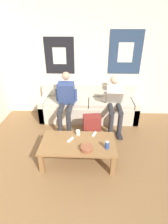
% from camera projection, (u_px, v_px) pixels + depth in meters
% --- Properties ---
extents(ground_plane, '(18.00, 18.00, 0.00)m').
position_uv_depth(ground_plane, '(78.00, 218.00, 2.14)').
color(ground_plane, brown).
extents(wall_back, '(10.00, 0.07, 2.55)m').
position_uv_depth(wall_back, '(86.00, 62.00, 4.02)').
color(wall_back, silver).
rests_on(wall_back, ground_plane).
extents(couch, '(2.27, 0.65, 0.78)m').
position_uv_depth(couch, '(89.00, 108.00, 4.19)').
color(couch, beige).
rests_on(couch, ground_plane).
extents(coffee_table, '(1.22, 0.65, 0.38)m').
position_uv_depth(coffee_table, '(78.00, 145.00, 2.87)').
color(coffee_table, olive).
rests_on(coffee_table, ground_plane).
extents(person_seated_adult, '(0.47, 0.84, 1.19)m').
position_uv_depth(person_seated_adult, '(66.00, 100.00, 3.72)').
color(person_seated_adult, '#2D2D33').
rests_on(person_seated_adult, ground_plane).
extents(person_seated_teen, '(0.47, 0.98, 1.08)m').
position_uv_depth(person_seated_teen, '(115.00, 101.00, 3.76)').
color(person_seated_teen, '#2D2D33').
rests_on(person_seated_teen, ground_plane).
extents(backpack, '(0.37, 0.27, 0.48)m').
position_uv_depth(backpack, '(92.00, 127.00, 3.54)').
color(backpack, maroon).
rests_on(backpack, ground_plane).
extents(ceramic_bowl, '(0.19, 0.19, 0.07)m').
position_uv_depth(ceramic_bowl, '(86.00, 148.00, 2.66)').
color(ceramic_bowl, brown).
rests_on(ceramic_bowl, coffee_table).
extents(pillar_candle, '(0.07, 0.07, 0.10)m').
position_uv_depth(pillar_candle, '(78.00, 132.00, 3.02)').
color(pillar_candle, silver).
rests_on(pillar_candle, coffee_table).
extents(drink_can_blue, '(0.07, 0.07, 0.12)m').
position_uv_depth(drink_can_blue, '(107.00, 145.00, 2.69)').
color(drink_can_blue, '#28479E').
rests_on(drink_can_blue, coffee_table).
extents(game_controller_near_left, '(0.09, 0.15, 0.03)m').
position_uv_depth(game_controller_near_left, '(94.00, 134.00, 3.03)').
color(game_controller_near_left, white).
rests_on(game_controller_near_left, coffee_table).
extents(game_controller_near_right, '(0.10, 0.14, 0.03)m').
position_uv_depth(game_controller_near_right, '(70.00, 140.00, 2.89)').
color(game_controller_near_right, white).
rests_on(game_controller_near_right, coffee_table).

